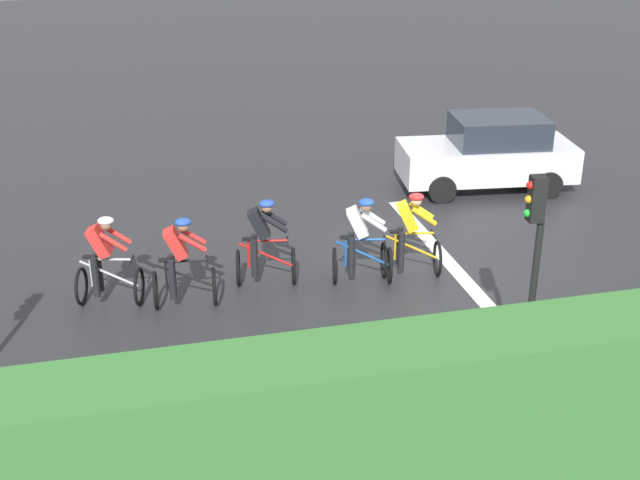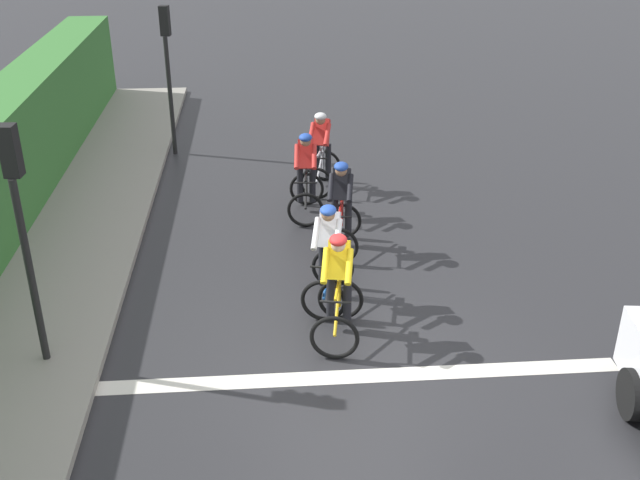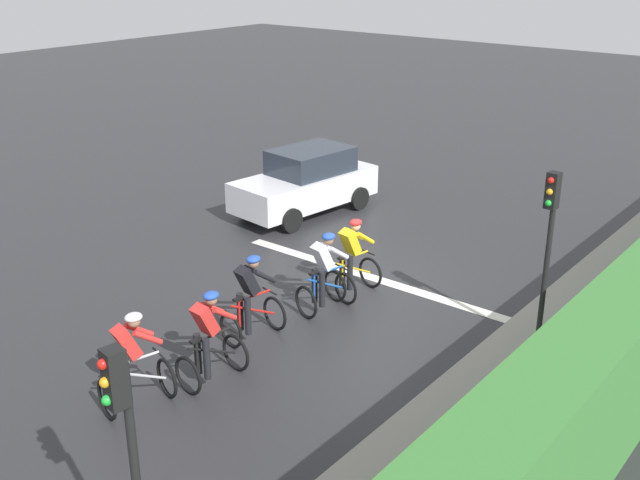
% 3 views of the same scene
% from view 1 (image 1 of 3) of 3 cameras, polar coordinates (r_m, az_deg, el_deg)
% --- Properties ---
extents(ground_plane, '(80.00, 80.00, 0.00)m').
position_cam_1_polar(ground_plane, '(16.27, 8.30, -1.85)').
color(ground_plane, '#28282B').
extents(sidewalk_kerb, '(2.80, 24.22, 0.12)m').
position_cam_1_polar(sidewalk_kerb, '(11.76, 7.76, -12.58)').
color(sidewalk_kerb, gray).
rests_on(sidewalk_kerb, ground).
extents(stone_wall_low, '(0.44, 24.22, 0.47)m').
position_cam_1_polar(stone_wall_low, '(11.01, 9.53, -14.52)').
color(stone_wall_low, tan).
rests_on(stone_wall_low, ground).
extents(hedge_wall, '(1.10, 24.22, 2.23)m').
position_cam_1_polar(hedge_wall, '(10.26, 10.52, -11.66)').
color(hedge_wall, '#387533').
rests_on(hedge_wall, ground).
extents(road_marking_stop_line, '(7.00, 0.30, 0.01)m').
position_cam_1_polar(road_marking_stop_line, '(16.35, 9.03, -1.75)').
color(road_marking_stop_line, silver).
rests_on(road_marking_stop_line, ground).
extents(cyclist_lead, '(0.93, 1.22, 1.66)m').
position_cam_1_polar(cyclist_lead, '(14.90, -14.51, -1.53)').
color(cyclist_lead, black).
rests_on(cyclist_lead, ground).
extents(cyclist_second, '(0.77, 1.13, 1.66)m').
position_cam_1_polar(cyclist_second, '(14.56, -9.51, -1.69)').
color(cyclist_second, black).
rests_on(cyclist_second, ground).
extents(cyclist_mid, '(0.85, 1.18, 1.66)m').
position_cam_1_polar(cyclist_mid, '(15.17, -3.93, -0.30)').
color(cyclist_mid, black).
rests_on(cyclist_mid, ground).
extents(cyclist_fourth, '(0.90, 1.20, 1.66)m').
position_cam_1_polar(cyclist_fourth, '(15.21, 2.79, -0.20)').
color(cyclist_fourth, black).
rests_on(cyclist_fourth, ground).
extents(cyclist_trailing, '(0.86, 1.19, 1.66)m').
position_cam_1_polar(cyclist_trailing, '(15.54, 6.17, 0.22)').
color(cyclist_trailing, black).
rests_on(cyclist_trailing, ground).
extents(car_white, '(2.26, 4.28, 1.76)m').
position_cam_1_polar(car_white, '(20.28, 11.53, 5.86)').
color(car_white, silver).
rests_on(car_white, ground).
extents(traffic_light_near_crossing, '(0.22, 0.31, 3.34)m').
position_cam_1_polar(traffic_light_near_crossing, '(11.79, 14.42, -0.85)').
color(traffic_light_near_crossing, black).
rests_on(traffic_light_near_crossing, ground).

